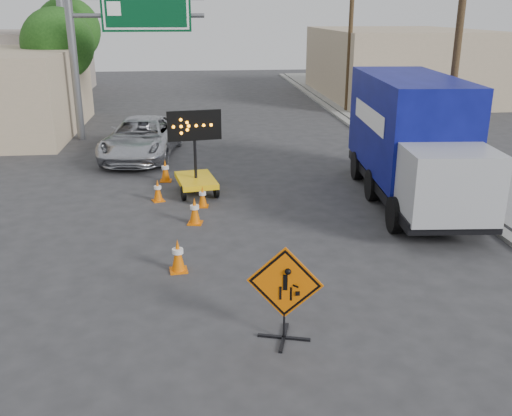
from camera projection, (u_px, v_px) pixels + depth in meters
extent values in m
plane|color=#2D2D30|center=(260.00, 331.00, 10.97)|extent=(100.00, 100.00, 0.00)
cube|color=gray|center=(380.00, 145.00, 25.76)|extent=(0.40, 60.00, 0.12)
cube|color=gray|center=(429.00, 144.00, 25.99)|extent=(4.00, 60.00, 0.15)
cube|color=tan|center=(396.00, 64.00, 39.70)|extent=(10.00, 14.00, 4.60)
cylinder|color=slate|center=(74.00, 66.00, 26.08)|extent=(0.36, 0.36, 6.80)
cylinder|color=slate|center=(138.00, 16.00, 25.66)|extent=(6.00, 0.20, 0.20)
cube|color=#04391C|center=(146.00, 9.00, 25.49)|extent=(4.00, 0.10, 2.00)
cube|color=silver|center=(146.00, 9.00, 25.43)|extent=(3.80, 0.01, 1.80)
cylinder|color=slate|center=(63.00, 34.00, 33.03)|extent=(0.44, 0.44, 9.00)
cylinder|color=#47361E|center=(457.00, 51.00, 19.69)|extent=(0.26, 0.26, 9.00)
cylinder|color=#47361E|center=(350.00, 34.00, 32.83)|extent=(0.26, 0.26, 9.00)
cylinder|color=#47361E|center=(63.00, 94.00, 30.27)|extent=(0.28, 0.28, 3.25)
sphere|color=#194012|center=(58.00, 44.00, 29.43)|extent=(3.71, 3.71, 3.71)
cylinder|color=#47361E|center=(73.00, 75.00, 37.62)|extent=(0.28, 0.28, 3.58)
sphere|color=#194012|center=(68.00, 30.00, 36.69)|extent=(4.10, 4.10, 4.10)
cube|color=black|center=(284.00, 337.00, 10.72)|extent=(0.98, 0.34, 0.04)
cube|color=black|center=(284.00, 337.00, 10.72)|extent=(0.34, 0.98, 0.04)
cylinder|color=black|center=(284.00, 320.00, 10.60)|extent=(0.04, 0.04, 0.78)
cube|color=#E26204|center=(285.00, 283.00, 10.35)|extent=(1.37, 0.42, 1.41)
cube|color=black|center=(285.00, 283.00, 10.35)|extent=(1.27, 0.37, 1.32)
cube|color=yellow|center=(196.00, 180.00, 19.12)|extent=(1.49, 2.13, 0.18)
cylinder|color=black|center=(195.00, 147.00, 18.75)|extent=(0.10, 0.10, 2.16)
cube|color=black|center=(194.00, 125.00, 18.50)|extent=(1.76, 0.39, 0.98)
imported|color=silver|center=(142.00, 138.00, 23.68)|extent=(3.41, 6.12, 1.62)
cube|color=black|center=(410.00, 183.00, 18.19)|extent=(3.04, 8.25, 0.30)
cube|color=#070B53|center=(406.00, 124.00, 18.37)|extent=(3.00, 6.45, 3.03)
cube|color=#9EA0A5|center=(458.00, 184.00, 14.84)|extent=(2.46, 1.99, 1.82)
cube|color=#E26204|center=(179.00, 270.00, 13.50)|extent=(0.45, 0.45, 0.03)
cone|color=#E26204|center=(178.00, 255.00, 13.37)|extent=(0.32, 0.32, 0.77)
cylinder|color=silver|center=(178.00, 251.00, 13.34)|extent=(0.26, 0.26, 0.11)
cube|color=#E26204|center=(195.00, 223.00, 16.50)|extent=(0.47, 0.47, 0.03)
cone|color=#E26204|center=(195.00, 210.00, 16.37)|extent=(0.31, 0.31, 0.76)
cylinder|color=silver|center=(195.00, 207.00, 16.34)|extent=(0.26, 0.26, 0.11)
cube|color=#E26204|center=(203.00, 206.00, 17.92)|extent=(0.38, 0.38, 0.03)
cone|color=#E26204|center=(203.00, 196.00, 17.81)|extent=(0.27, 0.27, 0.65)
cylinder|color=silver|center=(202.00, 194.00, 17.78)|extent=(0.22, 0.22, 0.10)
cube|color=#E26204|center=(158.00, 200.00, 18.44)|extent=(0.47, 0.47, 0.03)
cone|color=#E26204|center=(158.00, 190.00, 18.32)|extent=(0.28, 0.28, 0.69)
cylinder|color=silver|center=(158.00, 187.00, 18.30)|extent=(0.23, 0.23, 0.10)
cube|color=#E26204|center=(166.00, 181.00, 20.57)|extent=(0.43, 0.43, 0.03)
cone|color=#E26204|center=(165.00, 170.00, 20.44)|extent=(0.32, 0.32, 0.77)
cylinder|color=silver|center=(165.00, 167.00, 20.41)|extent=(0.26, 0.26, 0.11)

